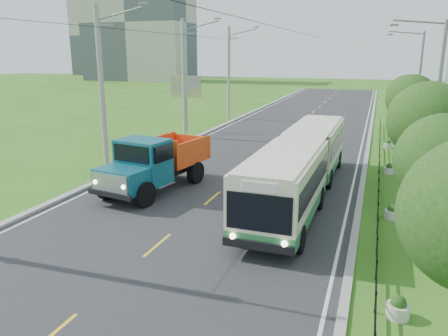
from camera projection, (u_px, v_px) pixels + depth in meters
The scene contains 27 objects.
ground at pixel (157, 245), 16.86m from camera, with size 240.00×240.00×0.00m, color #2D6518.
road at pixel (274, 145), 35.11m from camera, with size 14.00×120.00×0.02m, color #28282B.
curb_left at pixel (192, 139), 37.40m from camera, with size 0.40×120.00×0.15m, color #9E9E99.
curb_right at pixel (367, 151), 32.80m from camera, with size 0.30×120.00×0.10m, color #9E9E99.
edge_line_left at pixel (198, 140), 37.23m from camera, with size 0.12×120.00×0.00m, color silver.
edge_line_right at pixel (360, 151), 32.97m from camera, with size 0.12×120.00×0.00m, color silver.
centre_dash at pixel (157, 245), 16.85m from camera, with size 0.12×2.20×0.00m, color yellow.
railing_right at pixel (379, 168), 26.99m from camera, with size 0.04×40.00×0.60m, color black.
pole_near at pixel (102, 89), 26.42m from camera, with size 3.51×0.32×10.00m.
pole_mid at pixel (184, 79), 37.37m from camera, with size 3.51×0.32×10.00m.
pole_far at pixel (229, 73), 48.32m from camera, with size 3.51×0.32×10.00m.
tree_second at pixel (443, 165), 14.76m from camera, with size 3.18×3.26×5.30m.
tree_third at pixel (428, 125), 20.11m from camera, with size 3.60×3.62×6.00m.
tree_fourth at pixel (417, 117), 25.69m from camera, with size 3.24×3.31×5.40m.
tree_fifth at pixel (412, 102), 31.10m from camera, with size 3.48×3.52×5.80m.
tree_back at pixel (407, 97), 36.62m from camera, with size 3.30×3.36×5.50m.
streetlight_mid at pixel (435, 95), 24.98m from camera, with size 3.02×0.20×9.07m.
streetlight_far at pixel (417, 81), 37.75m from camera, with size 3.02×0.20×9.07m.
planter_front at pixel (398, 308), 12.21m from camera, with size 0.64×0.64×0.67m.
planter_near at pixel (392, 213), 19.51m from camera, with size 0.64×0.64×0.67m.
planter_mid at pixel (389, 169), 26.81m from camera, with size 0.64×0.64×0.67m.
planter_far at pixel (388, 145), 34.11m from camera, with size 0.64×0.64×0.67m.
billboard_left at pixel (186, 90), 40.82m from camera, with size 3.00×0.20×5.20m.
apartment_near at pixel (139, 23), 117.35m from camera, with size 28.00×14.00×30.00m, color #B7B2A3.
apartment_far at pixel (112, 36), 148.68m from camera, with size 24.00×14.00×26.00m, color #B7B2A3.
bus at pixel (302, 162), 22.13m from camera, with size 2.88×16.09×3.10m.
dump_truck at pixel (155, 160), 23.29m from camera, with size 3.76×7.38×2.96m.
Camera 1 is at (7.58, -13.81, 7.19)m, focal length 35.00 mm.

